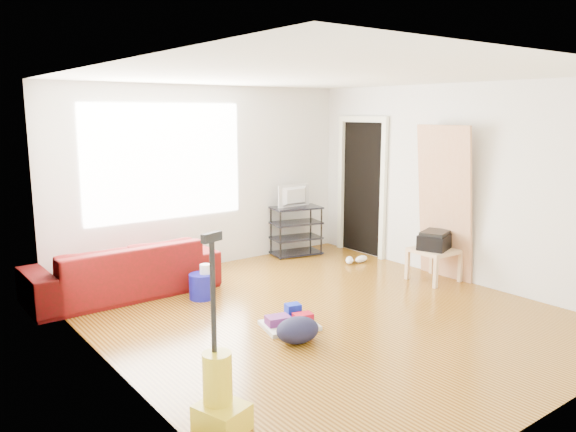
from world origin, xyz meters
TOP-DOWN VIEW (x-y plane):
  - room at (0.07, 0.15)m, footprint 4.51×5.01m
  - sofa at (-1.44, 1.95)m, footprint 2.18×0.85m
  - tv_stand at (1.37, 2.22)m, footprint 0.81×0.57m
  - tv at (1.37, 2.22)m, footprint 0.57×0.07m
  - side_table at (1.95, 0.09)m, footprint 0.54×0.54m
  - printer at (1.95, 0.09)m, footprint 0.53×0.47m
  - bucket at (-0.77, 1.27)m, footprint 0.36×0.36m
  - toilet_paper at (-0.73, 1.25)m, footprint 0.12×0.12m
  - cleaning_tray at (-0.49, -0.05)m, footprint 0.62×0.54m
  - backpack at (-0.67, -0.40)m, footprint 0.44×0.35m
  - sneakers at (1.74, 1.32)m, footprint 0.44×0.25m
  - vacuum at (-2.00, -1.23)m, footprint 0.37×0.40m
  - door_panel at (2.13, 0.11)m, footprint 0.25×0.80m

SIDE VIEW (x-z plane):
  - sofa at x=-1.44m, z-range -0.32..0.32m
  - bucket at x=-0.77m, z-range -0.15..0.15m
  - backpack at x=-0.67m, z-range -0.12..0.12m
  - door_panel at x=2.13m, z-range -0.99..0.99m
  - sneakers at x=1.74m, z-range 0.00..0.10m
  - cleaning_tray at x=-0.49m, z-range -0.04..0.15m
  - toilet_paper at x=-0.73m, z-range 0.15..0.26m
  - vacuum at x=-2.00m, z-range -0.43..0.94m
  - side_table at x=1.95m, z-range 0.14..0.56m
  - tv_stand at x=1.37m, z-range 0.01..0.75m
  - printer at x=1.95m, z-range 0.42..0.65m
  - tv at x=1.37m, z-range 0.74..1.07m
  - room at x=0.07m, z-range 0.00..2.51m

